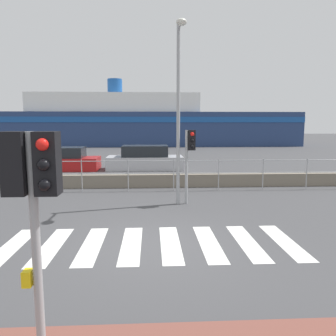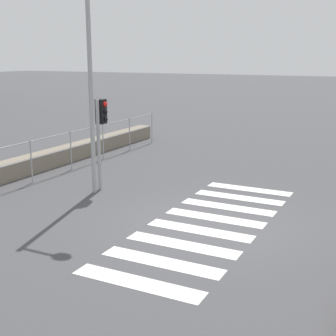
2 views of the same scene
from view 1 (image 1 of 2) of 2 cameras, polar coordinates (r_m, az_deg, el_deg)
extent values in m
plane|color=#424244|center=(7.76, -2.93, -13.11)|extent=(160.00, 160.00, 0.00)
cube|color=silver|center=(8.38, -25.61, -12.25)|extent=(0.45, 2.40, 0.01)
cube|color=silver|center=(8.08, -19.57, -12.66)|extent=(0.45, 2.40, 0.01)
cube|color=silver|center=(7.88, -13.12, -12.95)|extent=(0.45, 2.40, 0.01)
cube|color=silver|center=(7.77, -6.40, -13.08)|extent=(0.45, 2.40, 0.01)
cube|color=silver|center=(7.77, 0.41, -13.03)|extent=(0.45, 2.40, 0.01)
cube|color=silver|center=(7.87, 7.13, -12.82)|extent=(0.45, 2.40, 0.01)
cube|color=silver|center=(8.07, 13.58, -12.44)|extent=(0.45, 2.40, 0.01)
cube|color=silver|center=(8.37, 19.63, -11.96)|extent=(0.45, 2.40, 0.01)
cube|color=slate|center=(14.38, -2.98, -2.18)|extent=(18.73, 0.55, 0.57)
cylinder|color=#9EA0A3|center=(13.38, -3.01, 1.24)|extent=(16.86, 0.03, 0.03)
cylinder|color=#9EA0A3|center=(13.45, -2.99, -0.98)|extent=(16.86, 0.03, 0.03)
cylinder|color=#9EA0A3|center=(14.25, -22.18, -1.32)|extent=(0.04, 0.04, 1.31)
cylinder|color=#9EA0A3|center=(13.75, -14.78, -1.31)|extent=(0.04, 0.04, 1.31)
cylinder|color=#9EA0A3|center=(13.49, -6.97, -1.28)|extent=(0.04, 0.04, 1.31)
cylinder|color=#9EA0A3|center=(13.49, 0.99, -1.22)|extent=(0.04, 0.04, 1.31)
cylinder|color=#9EA0A3|center=(13.74, 8.81, -1.15)|extent=(0.04, 0.04, 1.31)
cylinder|color=#9EA0A3|center=(14.24, 16.21, -1.05)|extent=(0.04, 0.04, 1.31)
cylinder|color=#9EA0A3|center=(14.96, 23.00, -0.95)|extent=(0.04, 0.04, 1.31)
cylinder|color=#9EA0A3|center=(4.02, -21.93, -13.57)|extent=(0.10, 0.10, 2.68)
cube|color=black|center=(3.84, -25.08, 0.70)|extent=(0.24, 0.24, 0.68)
sphere|color=red|center=(3.95, -24.50, 3.99)|extent=(0.13, 0.13, 0.13)
sphere|color=black|center=(3.97, -24.33, 0.95)|extent=(0.13, 0.13, 0.13)
sphere|color=black|center=(4.00, -24.17, -2.05)|extent=(0.13, 0.13, 0.13)
cube|color=black|center=(3.73, -20.24, 0.76)|extent=(0.24, 0.24, 0.68)
sphere|color=red|center=(3.58, -21.05, 3.84)|extent=(0.13, 0.13, 0.13)
sphere|color=black|center=(3.60, -20.89, 0.49)|extent=(0.13, 0.13, 0.13)
sphere|color=black|center=(3.63, -20.73, -2.81)|extent=(0.13, 0.13, 0.13)
cube|color=yellow|center=(4.17, -23.22, -17.19)|extent=(0.10, 0.14, 0.18)
cylinder|color=#9EA0A3|center=(11.20, 3.23, 0.10)|extent=(0.10, 0.10, 2.54)
cube|color=black|center=(11.14, 4.14, 4.86)|extent=(0.24, 0.24, 0.68)
sphere|color=red|center=(10.99, 4.24, 5.92)|extent=(0.13, 0.13, 0.13)
sphere|color=black|center=(11.00, 4.23, 4.82)|extent=(0.13, 0.13, 0.13)
sphere|color=black|center=(11.01, 4.22, 3.73)|extent=(0.13, 0.13, 0.13)
cylinder|color=#9EA0A3|center=(11.06, 1.79, 8.76)|extent=(0.12, 0.12, 5.91)
cylinder|color=#9EA0A3|center=(10.99, 2.09, 23.60)|extent=(0.07, 0.97, 0.07)
ellipsoid|color=silver|center=(10.51, 2.34, 24.05)|extent=(0.32, 0.42, 0.19)
cube|color=navy|center=(41.70, -3.02, 6.79)|extent=(36.64, 6.61, 4.12)
cube|color=white|center=(42.00, -9.18, 11.07)|extent=(20.52, 5.29, 2.26)
cube|color=#194C99|center=(38.37, -3.03, 8.43)|extent=(36.64, 0.08, 0.66)
cylinder|color=#194C99|center=(42.17, -9.24, 13.82)|extent=(1.80, 1.80, 1.80)
cube|color=#B21919|center=(20.51, -17.96, 0.70)|extent=(4.36, 1.85, 0.75)
cube|color=#1E2328|center=(20.44, -18.04, 2.60)|extent=(2.61, 1.63, 0.62)
cube|color=#BCBCC1|center=(19.81, -4.01, 0.90)|extent=(4.53, 1.81, 0.80)
cube|color=#1E2328|center=(19.74, -4.03, 2.99)|extent=(2.72, 1.59, 0.65)
camera|label=2|loc=(10.05, -72.95, 7.80)|focal=50.00mm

